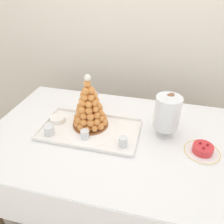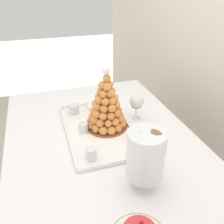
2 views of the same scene
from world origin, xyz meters
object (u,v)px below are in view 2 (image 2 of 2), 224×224
dessert_cup_centre (91,154)px  macaron_goblet (146,155)px  croquembouche (106,105)px  dessert_cup_left (74,109)px  serving_tray (98,130)px  dessert_cup_mid_left (83,128)px  wine_glass (137,102)px  creme_brulee_ramekin (95,106)px

dessert_cup_centre → macaron_goblet: (0.22, 0.17, 0.13)m
croquembouche → dessert_cup_left: (-0.21, -0.15, -0.11)m
dessert_cup_centre → serving_tray: bearing=158.5°
dessert_cup_mid_left → wine_glass: 0.34m
dessert_cup_left → croquembouche: bearing=34.9°
serving_tray → dessert_cup_centre: bearing=-21.5°
dessert_cup_mid_left → macaron_goblet: size_ratio=0.19×
croquembouche → creme_brulee_ramekin: (-0.23, -0.01, -0.12)m
serving_tray → wine_glass: bearing=103.6°
dessert_cup_left → dessert_cup_centre: (0.46, 0.00, 0.00)m
dessert_cup_left → dessert_cup_centre: bearing=0.4°
croquembouche → serving_tray: bearing=-76.3°
dessert_cup_mid_left → wine_glass: size_ratio=0.34×
serving_tray → creme_brulee_ramekin: 0.24m
creme_brulee_ramekin → macaron_goblet: bearing=2.3°
serving_tray → macaron_goblet: bearing=9.3°
croquembouche → macaron_goblet: 0.47m
creme_brulee_ramekin → dessert_cup_centre: bearing=-16.3°
croquembouche → macaron_goblet: bearing=2.5°
dessert_cup_mid_left → dessert_cup_left: bearing=-176.6°
dessert_cup_left → dessert_cup_mid_left: bearing=3.4°
serving_tray → dessert_cup_left: bearing=-157.4°
wine_glass → dessert_cup_mid_left: bearing=-79.9°
dessert_cup_left → macaron_goblet: bearing=14.0°
creme_brulee_ramekin → wine_glass: size_ratio=0.65×
dessert_cup_centre → wine_glass: 0.45m
dessert_cup_mid_left → dessert_cup_centre: (0.23, -0.01, 0.00)m
wine_glass → creme_brulee_ramekin: bearing=-131.2°
croquembouche → wine_glass: bearing=103.6°
croquembouche → dessert_cup_mid_left: size_ratio=6.53×
croquembouche → dessert_cup_mid_left: 0.17m
dessert_cup_centre → creme_brulee_ramekin: size_ratio=0.56×
serving_tray → dessert_cup_mid_left: dessert_cup_mid_left is taller
dessert_cup_left → creme_brulee_ramekin: (-0.01, 0.14, -0.01)m
serving_tray → macaron_goblet: 0.48m
wine_glass → serving_tray: bearing=-76.4°
dessert_cup_mid_left → serving_tray: bearing=88.9°
creme_brulee_ramekin → croquembouche: bearing=1.9°
serving_tray → dessert_cup_mid_left: bearing=-91.1°
dessert_cup_centre → wine_glass: wine_glass is taller
croquembouche → macaron_goblet: (0.46, 0.02, 0.02)m
creme_brulee_ramekin → wine_glass: bearing=48.8°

